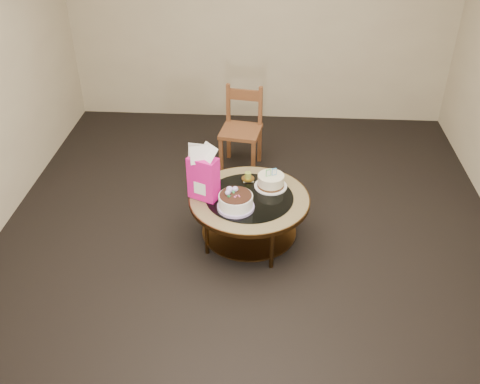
# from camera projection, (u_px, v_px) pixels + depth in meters

# --- Properties ---
(ground) EXTENTS (5.00, 5.00, 0.00)m
(ground) POSITION_uv_depth(u_px,v_px,m) (249.00, 239.00, 4.73)
(ground) COLOR black
(ground) RESTS_ON ground
(room_walls) EXTENTS (4.52, 5.02, 2.61)m
(room_walls) POSITION_uv_depth(u_px,v_px,m) (251.00, 74.00, 3.87)
(room_walls) COLOR #BBAE8E
(room_walls) RESTS_ON ground
(coffee_table) EXTENTS (1.02, 1.02, 0.46)m
(coffee_table) POSITION_uv_depth(u_px,v_px,m) (249.00, 205.00, 4.52)
(coffee_table) COLOR #523417
(coffee_table) RESTS_ON ground
(decorated_cake) EXTENTS (0.30, 0.30, 0.18)m
(decorated_cake) POSITION_uv_depth(u_px,v_px,m) (236.00, 202.00, 4.31)
(decorated_cake) COLOR #BAA0E2
(decorated_cake) RESTS_ON coffee_table
(cream_cake) EXTENTS (0.28, 0.28, 0.18)m
(cream_cake) POSITION_uv_depth(u_px,v_px,m) (271.00, 181.00, 4.57)
(cream_cake) COLOR white
(cream_cake) RESTS_ON coffee_table
(gift_bag) EXTENTS (0.27, 0.24, 0.48)m
(gift_bag) POSITION_uv_depth(u_px,v_px,m) (203.00, 173.00, 4.34)
(gift_bag) COLOR #D91483
(gift_bag) RESTS_ON coffee_table
(pillar_candle) EXTENTS (0.11, 0.11, 0.08)m
(pillar_candle) POSITION_uv_depth(u_px,v_px,m) (248.00, 177.00, 4.68)
(pillar_candle) COLOR tan
(pillar_candle) RESTS_ON coffee_table
(dining_chair) EXTENTS (0.46, 0.46, 0.86)m
(dining_chair) POSITION_uv_depth(u_px,v_px,m) (241.00, 129.00, 5.55)
(dining_chair) COLOR brown
(dining_chair) RESTS_ON ground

